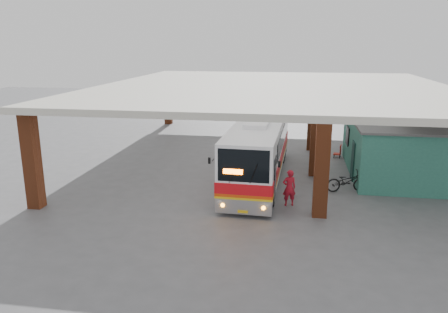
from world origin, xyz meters
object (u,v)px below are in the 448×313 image
object	(u,v)px
coach_bus	(259,149)
pedestrian	(289,188)
motorcycle	(347,181)
red_chair	(339,152)

from	to	relation	value
coach_bus	pedestrian	bearing A→B (deg)	-64.27
coach_bus	pedestrian	size ratio (longest dim) A/B	6.92
motorcycle	red_chair	bearing A→B (deg)	-16.04
motorcycle	pedestrian	world-z (taller)	pedestrian
coach_bus	motorcycle	size ratio (longest dim) A/B	5.68
pedestrian	red_chair	size ratio (longest dim) A/B	1.97
coach_bus	motorcycle	distance (m)	4.85
pedestrian	red_chair	distance (m)	9.53
motorcycle	pedestrian	size ratio (longest dim) A/B	1.22
coach_bus	red_chair	xyz separation A→B (m)	(4.69, 5.21, -1.28)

